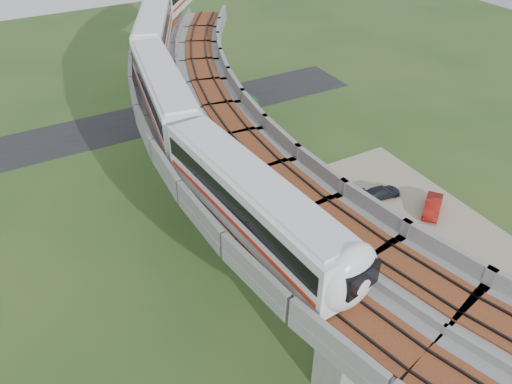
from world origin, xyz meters
The scene contains 17 objects.
ground centered at (0.00, 0.00, 0.00)m, with size 160.00×160.00×0.00m, color #2A4E1F.
dirt_lot centered at (14.00, -2.00, 0.02)m, with size 18.00×26.00×0.04m, color gray.
asphalt_road centered at (0.00, 30.00, 0.01)m, with size 60.00×8.00×0.03m, color #232326.
viaduct centered at (3.84, 0.00, 9.05)m, with size 19.58×73.98×11.40m.
metro_train centered at (2.71, 16.62, 12.31)m, with size 20.99×58.83×3.64m.
fence centered at (9.75, 0.00, 0.75)m, with size 3.87×38.73×1.50m.
tree_0 centered at (12.92, 23.97, 1.94)m, with size 3.17×3.17×3.29m.
tree_1 centered at (10.40, 18.29, 2.44)m, with size 2.18×2.18×3.38m.
tree_2 centered at (8.07, 12.42, 1.89)m, with size 2.57×2.57×2.99m.
tree_3 centered at (6.49, 7.56, 2.53)m, with size 2.49×2.49×3.60m.
tree_4 centered at (6.22, 1.65, 2.27)m, with size 2.99×2.99×3.54m.
tree_5 centered at (6.58, -5.18, 2.18)m, with size 2.73×2.73×3.35m.
tree_6 centered at (7.97, -10.13, 2.11)m, with size 2.20×2.20×3.05m.
tree_7 centered at (7.75, -12.56, 2.47)m, with size 2.88×2.88×3.70m.
car_white centered at (8.48, -10.67, 0.60)m, with size 1.33×3.30×1.12m, color silver.
car_red centered at (19.36, -0.26, 0.70)m, with size 1.39×3.99×1.32m, color maroon.
car_dark centered at (16.86, 3.80, 0.58)m, with size 1.52×3.74×1.09m, color black.
Camera 1 is at (-12.29, -23.99, 28.61)m, focal length 35.00 mm.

